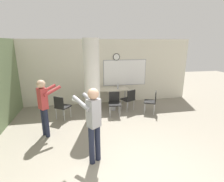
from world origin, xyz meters
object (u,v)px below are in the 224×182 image
(chair_mid_room, at_px, (152,100))
(chair_table_left, at_px, (94,100))
(chair_near_pillar, at_px, (62,106))
(person_watching_back, at_px, (44,104))
(person_playing_front, at_px, (93,120))
(bottle_on_table, at_px, (118,87))
(chair_table_front, at_px, (114,102))
(chair_table_right, at_px, (129,98))
(folding_table, at_px, (108,90))

(chair_mid_room, xyz_separation_m, chair_table_left, (-2.20, 0.45, 0.00))
(chair_near_pillar, distance_m, person_watching_back, 1.24)
(person_playing_front, bearing_deg, chair_near_pillar, 110.07)
(person_playing_front, bearing_deg, chair_table_left, 84.91)
(chair_mid_room, distance_m, chair_near_pillar, 3.37)
(bottle_on_table, xyz_separation_m, person_playing_front, (-1.34, -3.49, 0.19))
(chair_table_front, height_order, chair_table_left, same)
(chair_table_right, bearing_deg, bottle_on_table, 116.89)
(chair_mid_room, relative_size, chair_near_pillar, 1.00)
(chair_mid_room, bearing_deg, folding_table, 143.24)
(chair_mid_room, bearing_deg, person_watching_back, -164.46)
(chair_table_left, xyz_separation_m, person_watching_back, (-1.53, -1.48, 0.48))
(person_watching_back, bearing_deg, chair_table_left, 44.16)
(bottle_on_table, relative_size, chair_table_right, 0.31)
(folding_table, bearing_deg, person_playing_front, -104.73)
(folding_table, xyz_separation_m, chair_table_right, (0.71, -0.72, -0.18))
(chair_table_front, bearing_deg, bottle_on_table, 70.02)
(bottle_on_table, distance_m, person_watching_back, 3.33)
(chair_table_left, bearing_deg, chair_table_right, -1.36)
(bottle_on_table, distance_m, chair_table_right, 0.77)
(chair_table_left, bearing_deg, bottle_on_table, 28.45)
(bottle_on_table, height_order, person_playing_front, person_playing_front)
(chair_table_right, xyz_separation_m, person_playing_front, (-1.66, -2.87, 0.52))
(chair_table_front, xyz_separation_m, chair_table_left, (-0.74, 0.35, 0.00))
(chair_mid_room, bearing_deg, person_playing_front, -135.02)
(chair_table_front, relative_size, chair_table_right, 1.00)
(chair_table_left, height_order, person_playing_front, person_playing_front)
(chair_near_pillar, bearing_deg, person_playing_front, -69.93)
(bottle_on_table, height_order, chair_table_right, bottle_on_table)
(chair_near_pillar, xyz_separation_m, chair_table_front, (1.91, 0.05, 0.00))
(folding_table, bearing_deg, chair_table_left, -135.00)
(chair_table_right, distance_m, chair_table_left, 1.40)
(chair_table_left, bearing_deg, chair_table_front, -25.24)
(chair_near_pillar, xyz_separation_m, person_watching_back, (-0.35, -1.08, 0.48))
(chair_mid_room, height_order, chair_table_front, same)
(chair_table_right, height_order, person_playing_front, person_playing_front)
(bottle_on_table, distance_m, chair_near_pillar, 2.48)
(chair_table_front, bearing_deg, chair_mid_room, -3.78)
(folding_table, relative_size, bottle_on_table, 6.39)
(person_playing_front, height_order, person_watching_back, person_playing_front)
(chair_table_left, bearing_deg, folding_table, 45.00)
(chair_near_pillar, bearing_deg, person_watching_back, -108.15)
(folding_table, bearing_deg, chair_table_front, -86.75)
(folding_table, xyz_separation_m, chair_near_pillar, (-1.85, -1.08, -0.18))
(chair_near_pillar, height_order, person_watching_back, person_watching_back)
(chair_near_pillar, relative_size, chair_table_left, 1.00)
(chair_near_pillar, bearing_deg, chair_table_front, 1.48)
(chair_mid_room, bearing_deg, chair_table_right, 152.66)
(chair_near_pillar, relative_size, person_watching_back, 0.52)
(bottle_on_table, relative_size, person_watching_back, 0.16)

